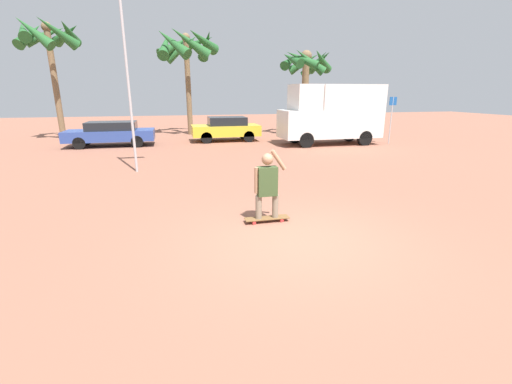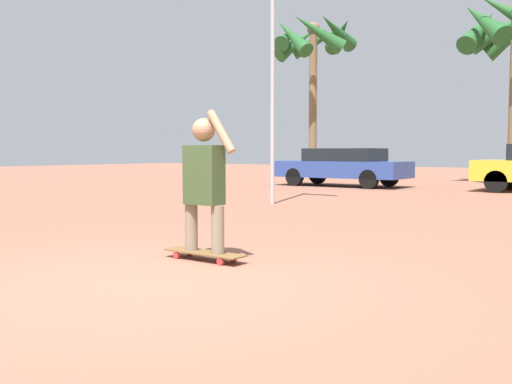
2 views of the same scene
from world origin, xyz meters
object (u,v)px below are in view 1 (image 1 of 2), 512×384
object	(u,v)px
camper_van	(332,113)
palm_tree_far_left	(47,38)
parked_car_blue	(111,133)
street_sign	(392,114)
palm_tree_near_van	(307,65)
person_skateboarder	(267,182)
parked_car_yellow	(226,128)
flagpole	(129,60)
skateboard	(267,218)
palm_tree_center_background	(186,47)

from	to	relation	value
camper_van	palm_tree_far_left	world-z (taller)	palm_tree_far_left
parked_car_blue	street_sign	world-z (taller)	street_sign
camper_van	palm_tree_near_van	xyz separation A→B (m)	(0.34, 4.96, 2.79)
parked_car_blue	palm_tree_far_left	xyz separation A→B (m)	(-3.36, 3.59, 5.05)
palm_tree_near_van	street_sign	distance (m)	6.94
person_skateboarder	parked_car_yellow	size ratio (longest dim) A/B	0.39
palm_tree_near_van	street_sign	xyz separation A→B (m)	(2.88, -5.62, -2.88)
person_skateboarder	parked_car_yellow	world-z (taller)	person_skateboarder
camper_van	parked_car_yellow	distance (m)	6.18
palm_tree_near_van	flagpole	size ratio (longest dim) A/B	0.85
parked_car_blue	street_sign	xyz separation A→B (m)	(14.99, -2.73, 0.93)
camper_van	street_sign	world-z (taller)	camper_van
skateboard	person_skateboarder	distance (m)	0.83
parked_car_yellow	palm_tree_center_background	size ratio (longest dim) A/B	0.58
camper_van	parked_car_blue	size ratio (longest dim) A/B	1.22
parked_car_blue	palm_tree_far_left	size ratio (longest dim) A/B	0.65
camper_van	palm_tree_far_left	distance (m)	16.65
palm_tree_near_van	flagpole	distance (m)	14.10
palm_tree_center_background	street_sign	distance (m)	13.49
parked_car_yellow	palm_tree_near_van	world-z (taller)	palm_tree_near_van
parked_car_blue	person_skateboarder	bearing A→B (deg)	-68.27
skateboard	person_skateboarder	xyz separation A→B (m)	(-0.00, 0.00, 0.83)
skateboard	palm_tree_near_van	size ratio (longest dim) A/B	0.18
parked_car_yellow	street_sign	distance (m)	9.37
parked_car_blue	flagpole	bearing A→B (deg)	-74.16
parked_car_blue	camper_van	bearing A→B (deg)	-9.97
skateboard	person_skateboarder	bearing A→B (deg)	180.00
skateboard	parked_car_yellow	xyz separation A→B (m)	(1.18, 13.46, 0.67)
skateboard	camper_van	distance (m)	12.76
palm_tree_center_background	street_sign	world-z (taller)	palm_tree_center_background
camper_van	parked_car_yellow	size ratio (longest dim) A/B	1.39
palm_tree_near_van	skateboard	bearing A→B (deg)	-113.98
parked_car_blue	street_sign	size ratio (longest dim) A/B	1.77
palm_tree_near_van	palm_tree_far_left	bearing A→B (deg)	177.39
skateboard	palm_tree_far_left	xyz separation A→B (m)	(-8.48, 16.43, 5.67)
camper_van	palm_tree_far_left	bearing A→B (deg)	159.49
palm_tree_far_left	street_sign	xyz separation A→B (m)	(18.36, -6.32, -4.12)
person_skateboarder	parked_car_blue	world-z (taller)	person_skateboarder
skateboard	flagpole	bearing A→B (deg)	117.94
parked_car_yellow	palm_tree_center_background	xyz separation A→B (m)	(-1.86, 4.01, 4.90)
parked_car_yellow	palm_tree_far_left	size ratio (longest dim) A/B	0.57
skateboard	camper_van	world-z (taller)	camper_van
palm_tree_near_van	palm_tree_center_background	distance (m)	7.95
parked_car_blue	palm_tree_far_left	distance (m)	7.05
camper_van	palm_tree_center_background	bearing A→B (deg)	137.56
camper_van	street_sign	xyz separation A→B (m)	(3.22, -0.66, -0.09)
palm_tree_near_van	palm_tree_center_background	bearing A→B (deg)	167.14
palm_tree_center_background	skateboard	bearing A→B (deg)	-87.77
flagpole	parked_car_yellow	bearing A→B (deg)	59.87
parked_car_blue	parked_car_yellow	bearing A→B (deg)	5.67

